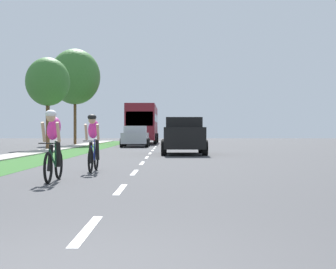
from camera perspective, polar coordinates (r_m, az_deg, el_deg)
name	(u,v)px	position (r m, az deg, el deg)	size (l,w,h in m)	color
ground_plane	(149,155)	(23.71, -2.11, -2.35)	(120.00, 120.00, 0.00)	#424244
grass_verge	(58,155)	(24.26, -12.29, -2.29)	(2.14, 70.00, 0.01)	#2D6026
sidewalk_concrete	(21,155)	(24.70, -16.29, -2.25)	(1.39, 70.00, 0.10)	#9E998E
lane_markings_center	(152,152)	(27.71, -1.80, -1.96)	(0.12, 53.80, 0.01)	white
cyclist_lead	(54,145)	(11.47, -12.72, -1.17)	(0.42, 1.72, 1.58)	black
cyclist_trailing	(94,142)	(14.07, -8.34, -0.89)	(0.42, 1.72, 1.58)	black
suv_black	(184,135)	(24.77, 1.84, -0.05)	(2.15, 4.70, 1.79)	black
sedan_silver	(136,136)	(36.62, -3.60, -0.20)	(1.98, 4.30, 1.52)	#A5A8AD
bus_maroon	(144,122)	(47.40, -2.76, 1.38)	(2.78, 11.60, 3.48)	maroon
pickup_dark_green	(175,134)	(65.30, 0.78, 0.08)	(2.22, 5.10, 1.64)	#194C2D
street_tree_near	(49,82)	(32.58, -13.32, 5.78)	(2.75, 2.75, 5.74)	brown
street_tree_far	(76,77)	(42.91, -10.36, 6.42)	(4.18, 4.18, 7.97)	brown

